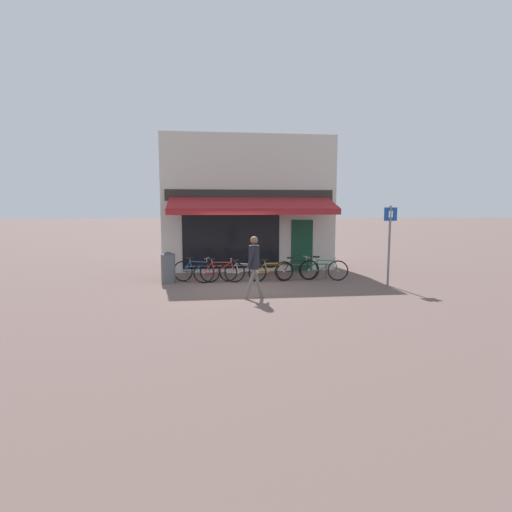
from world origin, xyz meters
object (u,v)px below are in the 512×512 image
at_px(pedestrian_adult, 254,260).
at_px(parking_sign, 390,237).
at_px(bicycle_green, 323,270).
at_px(bicycle_blue, 196,271).
at_px(litter_bin, 168,267).
at_px(bicycle_silver, 243,272).
at_px(bicycle_red, 219,272).
at_px(bicycle_orange, 271,271).
at_px(bicycle_black, 297,270).

xyz_separation_m(pedestrian_adult, parking_sign, (4.69, 1.30, 0.50)).
bearing_deg(bicycle_green, bicycle_blue, -169.42).
bearing_deg(bicycle_green, parking_sign, -18.68).
distance_m(bicycle_green, litter_bin, 5.49).
bearing_deg(parking_sign, bicycle_silver, 164.54).
relative_size(bicycle_red, litter_bin, 1.63).
distance_m(bicycle_green, parking_sign, 2.55).
distance_m(bicycle_blue, bicycle_orange, 2.66).
bearing_deg(bicycle_black, parking_sign, -37.38).
bearing_deg(bicycle_silver, parking_sign, -5.11).
height_order(bicycle_red, bicycle_silver, bicycle_red).
height_order(bicycle_orange, pedestrian_adult, pedestrian_adult).
distance_m(bicycle_blue, bicycle_black, 3.58).
height_order(bicycle_black, litter_bin, litter_bin).
bearing_deg(bicycle_red, bicycle_blue, 162.40).
xyz_separation_m(bicycle_blue, pedestrian_adult, (1.72, -2.77, 0.73)).
relative_size(bicycle_red, bicycle_silver, 1.08).
xyz_separation_m(bicycle_red, bicycle_silver, (0.83, 0.09, -0.03)).
bearing_deg(bicycle_silver, pedestrian_adult, -77.68).
xyz_separation_m(bicycle_silver, pedestrian_adult, (0.09, -2.62, 0.77)).
distance_m(pedestrian_adult, parking_sign, 4.89).
bearing_deg(parking_sign, bicycle_red, 167.61).
bearing_deg(bicycle_black, bicycle_red, 169.30).
relative_size(bicycle_blue, bicycle_red, 0.93).
xyz_separation_m(bicycle_silver, parking_sign, (4.78, -1.32, 1.27)).
xyz_separation_m(bicycle_black, pedestrian_adult, (-1.85, -2.62, 0.74)).
bearing_deg(bicycle_green, bicycle_silver, -168.46).
bearing_deg(bicycle_black, pedestrian_adult, -137.73).
distance_m(bicycle_blue, bicycle_silver, 1.64).
distance_m(bicycle_red, bicycle_green, 3.73).
xyz_separation_m(bicycle_orange, bicycle_green, (1.88, -0.13, 0.04)).
bearing_deg(pedestrian_adult, bicycle_orange, -108.16).
xyz_separation_m(bicycle_black, bicycle_green, (0.95, -0.12, 0.01)).
xyz_separation_m(bicycle_red, bicycle_orange, (1.85, 0.10, -0.03)).
relative_size(litter_bin, parking_sign, 0.41).
bearing_deg(parking_sign, bicycle_black, 155.08).
xyz_separation_m(bicycle_orange, litter_bin, (-3.60, 0.04, 0.20)).
bearing_deg(parking_sign, bicycle_green, 147.41).
distance_m(bicycle_black, litter_bin, 4.53).
xyz_separation_m(bicycle_red, pedestrian_adult, (0.92, -2.53, 0.74)).
relative_size(bicycle_orange, parking_sign, 0.62).
bearing_deg(litter_bin, bicycle_red, -4.62).
height_order(bicycle_silver, bicycle_black, bicycle_black).
height_order(pedestrian_adult, litter_bin, pedestrian_adult).
bearing_deg(bicycle_red, bicycle_orange, 1.84).
bearing_deg(bicycle_silver, bicycle_green, 7.99).
xyz_separation_m(bicycle_blue, litter_bin, (-0.95, -0.09, 0.16)).
xyz_separation_m(bicycle_green, litter_bin, (-5.48, 0.17, 0.16)).
bearing_deg(bicycle_silver, bicycle_red, -163.55).
distance_m(bicycle_silver, bicycle_black, 1.94).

